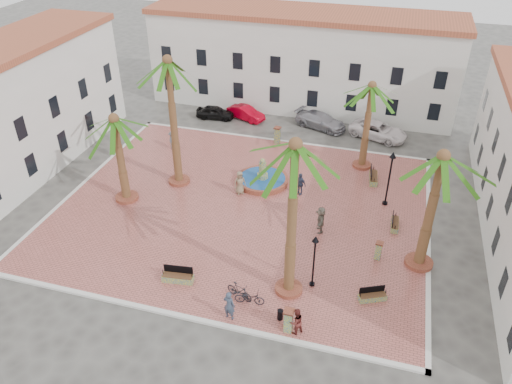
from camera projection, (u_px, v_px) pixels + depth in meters
The scene contains 36 objects.
ground at pixel (243, 208), 36.42m from camera, with size 120.00×120.00×0.00m, color #56544F.
plaza at pixel (243, 207), 36.37m from camera, with size 26.00×22.00×0.15m, color #B35C52.
kerb_n at pixel (279, 141), 45.22m from camera, with size 26.30×0.30×0.16m, color silver.
kerb_s at pixel (183, 317), 27.52m from camera, with size 26.30×0.30×0.16m, color silver.
kerb_e at pixel (428, 238), 33.34m from camera, with size 0.30×22.30×0.16m, color silver.
kerb_w at pixel (86, 181), 39.41m from camera, with size 0.30×22.30×0.16m, color silver.
building_north at pixel (302, 59), 49.90m from camera, with size 30.40×7.40×9.50m.
building_west at pixel (5, 115), 38.11m from camera, with size 6.40×24.40×10.00m.
fountain at pixel (262, 179), 39.01m from camera, with size 4.08×4.08×2.11m.
palm_nw at pixel (169, 74), 34.41m from camera, with size 5.37×5.37×10.13m.
palm_sw at pixel (116, 130), 34.13m from camera, with size 5.48×5.48×6.89m.
palm_s at pixel (295, 162), 24.46m from camera, with size 5.26×5.26×9.95m.
palm_e at pixel (440, 170), 27.38m from camera, with size 5.64×5.64×8.08m.
palm_ne at pixel (371, 95), 37.88m from camera, with size 4.96×4.96×7.36m.
bench_s at pixel (178, 277), 29.66m from camera, with size 1.94×0.81×0.99m.
bench_se at pixel (372, 296), 28.38m from camera, with size 1.66×1.13×0.85m.
bench_e at pixel (395, 224), 34.16m from camera, with size 0.53×1.65×0.87m.
bench_ne at pixel (373, 178), 39.18m from camera, with size 0.80×2.01×1.03m.
lamppost_s at pixel (315, 253), 28.16m from camera, with size 0.40×0.40×3.65m.
lamppost_e at pixel (391, 170), 35.01m from camera, with size 0.47×0.47×4.33m.
bollard_se at pixel (289, 320), 26.19m from camera, with size 0.54×0.54×1.49m.
bollard_n at pixel (277, 135), 44.27m from camera, with size 0.63×0.63×1.56m.
bollard_e at pixel (379, 250), 31.15m from camera, with size 0.52×0.52×1.29m.
litter_bin at pixel (280, 315), 27.13m from camera, with size 0.32×0.32×0.63m, color black.
cyclist_a at pixel (229, 305), 26.87m from camera, with size 0.69×0.45×1.88m, color #364155.
bicycle_a at pixel (250, 298), 28.02m from camera, with size 0.60×1.72×0.90m, color black.
cyclist_b at pixel (296, 321), 26.07m from camera, with size 0.79×0.62×1.63m, color #5C1F1C.
bicycle_b at pixel (239, 291), 28.36m from camera, with size 0.49×1.73×1.04m, color black.
pedestrian_fountain_a at pixel (240, 183), 37.32m from camera, with size 0.91×0.59×1.87m, color #877558.
pedestrian_fountain_b at pixel (300, 184), 37.29m from camera, with size 1.04×0.43×1.78m, color #2E364D.
pedestrian_north at pixel (172, 140), 43.47m from camera, with size 1.04×0.60×1.61m, color #4F4F54.
pedestrian_east at pixel (321, 220), 33.38m from camera, with size 1.78×0.57×1.92m, color #696154.
car_black at pixel (215, 112), 49.15m from camera, with size 1.50×3.73×1.27m, color black.
car_red at pixel (246, 113), 48.99m from camera, with size 1.37×3.92×1.29m, color #BC0118.
car_silver at pixel (321, 121), 47.32m from camera, with size 2.03×5.00×1.45m, color #9998A0.
car_white at pixel (378, 131), 45.54m from camera, with size 2.40×5.21×1.45m, color white.
Camera 1 is at (9.24, -28.41, 20.88)m, focal length 35.00 mm.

